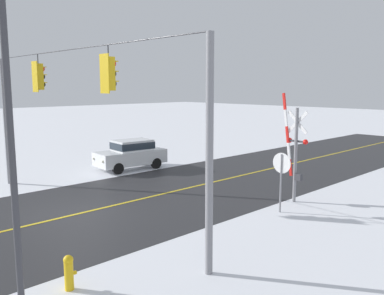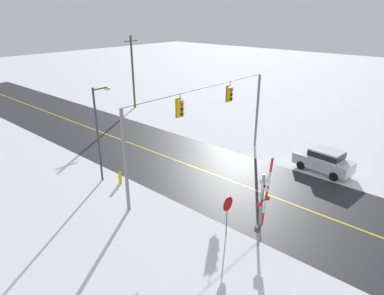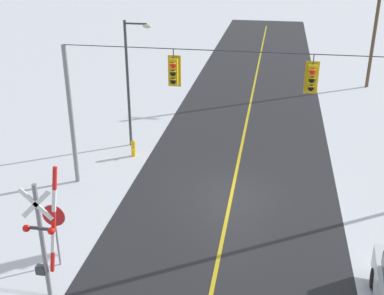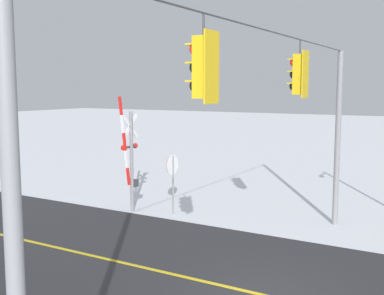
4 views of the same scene
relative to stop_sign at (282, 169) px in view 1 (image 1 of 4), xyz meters
name	(u,v)px [view 1 (image 1 of 4)]	position (x,y,z in m)	size (l,w,h in m)	color
ground_plane	(78,214)	(5.25, 5.87, -1.71)	(160.00, 160.00, 0.00)	white
signal_span	(73,109)	(5.32, 5.86, 2.31)	(14.20, 0.47, 6.22)	gray
stop_sign	(282,169)	(0.00, 0.00, 0.00)	(0.80, 0.09, 2.35)	gray
railroad_crossing	(295,149)	(0.49, -1.68, 0.56)	(1.23, 0.31, 4.60)	gray
parked_car_white	(131,153)	(10.96, -0.73, -0.76)	(2.14, 4.32, 1.74)	white
streetlamp_near	(7,135)	(-0.34, 10.27, 2.20)	(1.39, 0.28, 6.50)	#38383D
fire_hydrant	(69,271)	(-0.02, 8.93, -1.25)	(0.24, 0.31, 0.88)	gold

